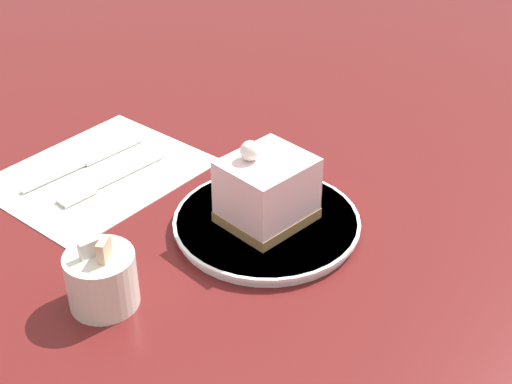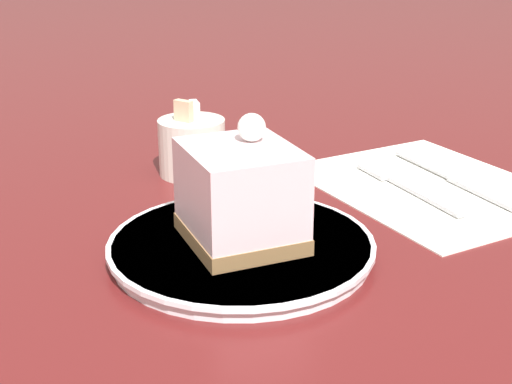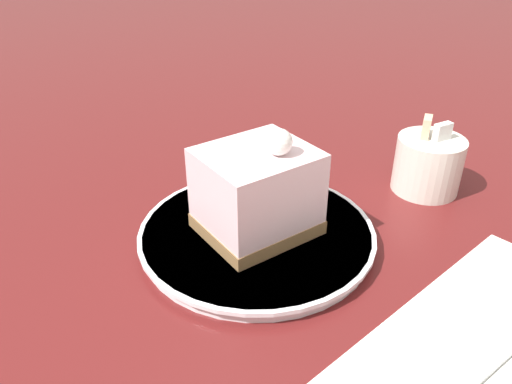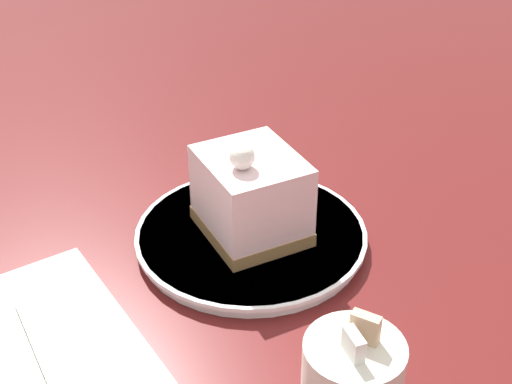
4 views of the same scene
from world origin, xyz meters
name	(u,v)px [view 3 (image 3 of 4)]	position (x,y,z in m)	size (l,w,h in m)	color
ground_plane	(313,238)	(0.00, 0.00, 0.00)	(4.00, 4.00, 0.00)	#5B1919
plate	(257,234)	(-0.04, -0.04, 0.01)	(0.22, 0.22, 0.01)	white
cake_slice	(257,192)	(-0.04, -0.04, 0.05)	(0.11, 0.11, 0.10)	olive
sugar_bowl	(428,164)	(0.04, 0.15, 0.03)	(0.07, 0.07, 0.08)	silver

